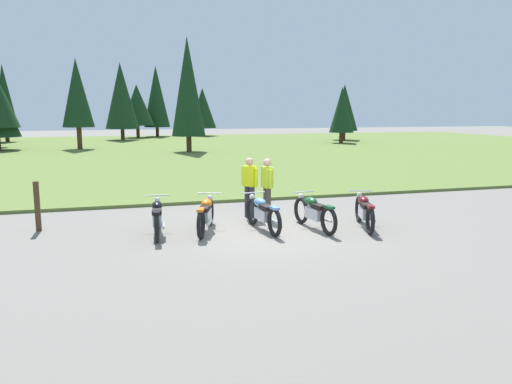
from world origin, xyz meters
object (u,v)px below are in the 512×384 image
object	(u,v)px
rider_near_row_end	(267,185)
motorcycle_maroon	(364,211)
motorcycle_black	(157,217)
rider_checking_bike	(250,184)
motorcycle_orange	(206,214)
trail_marker_post	(37,206)
motorcycle_sky_blue	(263,213)
motorcycle_british_green	(314,212)

from	to	relation	value
rider_near_row_end	motorcycle_maroon	bearing A→B (deg)	-39.05
motorcycle_black	rider_checking_bike	size ratio (longest dim) A/B	1.26
motorcycle_orange	trail_marker_post	bearing A→B (deg)	162.89
motorcycle_sky_blue	motorcycle_maroon	xyz separation A→B (m)	(2.56, -0.48, 0.00)
motorcycle_maroon	rider_checking_bike	xyz separation A→B (m)	(-2.46, 2.03, 0.51)
trail_marker_post	motorcycle_orange	bearing A→B (deg)	-17.11
motorcycle_british_green	rider_near_row_end	size ratio (longest dim) A/B	1.26
motorcycle_orange	trail_marker_post	distance (m)	4.16
motorcycle_black	rider_checking_bike	bearing A→B (deg)	26.18
motorcycle_sky_blue	motorcycle_maroon	size ratio (longest dim) A/B	1.03
motorcycle_orange	motorcycle_british_green	xyz separation A→B (m)	(2.66, -0.49, 0.00)
motorcycle_sky_blue	motorcycle_british_green	world-z (taller)	same
motorcycle_black	rider_checking_bike	xyz separation A→B (m)	(2.65, 1.30, 0.51)
motorcycle_british_green	trail_marker_post	world-z (taller)	trail_marker_post
rider_near_row_end	rider_checking_bike	size ratio (longest dim) A/B	1.00
motorcycle_british_green	rider_near_row_end	world-z (taller)	rider_near_row_end
trail_marker_post	motorcycle_maroon	bearing A→B (deg)	-13.77
rider_checking_bike	motorcycle_sky_blue	bearing A→B (deg)	-93.46
motorcycle_british_green	rider_checking_bike	distance (m)	2.22
motorcycle_british_green	trail_marker_post	distance (m)	6.86
motorcycle_sky_blue	rider_checking_bike	distance (m)	1.64
motorcycle_maroon	rider_checking_bike	bearing A→B (deg)	140.44
motorcycle_orange	motorcycle_sky_blue	world-z (taller)	same
motorcycle_black	trail_marker_post	distance (m)	3.06
motorcycle_black	rider_near_row_end	bearing A→B (deg)	17.17
motorcycle_maroon	rider_near_row_end	bearing A→B (deg)	140.95
motorcycle_british_green	rider_near_row_end	distance (m)	1.72
motorcycle_orange	rider_near_row_end	size ratio (longest dim) A/B	1.20
motorcycle_sky_blue	rider_checking_bike	world-z (taller)	rider_checking_bike
motorcycle_orange	motorcycle_sky_blue	distance (m)	1.41
motorcycle_british_green	rider_checking_bike	xyz separation A→B (m)	(-1.18, 1.81, 0.51)
motorcycle_british_green	motorcycle_maroon	distance (m)	1.30
motorcycle_black	rider_near_row_end	world-z (taller)	rider_near_row_end
motorcycle_black	rider_checking_bike	world-z (taller)	rider_checking_bike
rider_near_row_end	rider_checking_bike	bearing A→B (deg)	137.94
motorcycle_sky_blue	trail_marker_post	size ratio (longest dim) A/B	1.69
rider_near_row_end	motorcycle_black	bearing A→B (deg)	-162.83
motorcycle_maroon	motorcycle_orange	bearing A→B (deg)	169.70
motorcycle_black	motorcycle_sky_blue	distance (m)	2.57
trail_marker_post	motorcycle_sky_blue	bearing A→B (deg)	-15.27
motorcycle_sky_blue	motorcycle_british_green	size ratio (longest dim) A/B	1.00
rider_checking_bike	motorcycle_british_green	bearing A→B (deg)	-56.87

